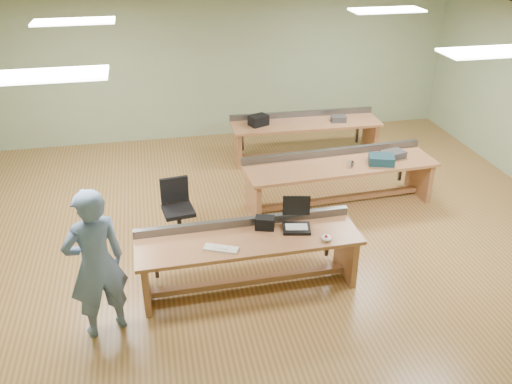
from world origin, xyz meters
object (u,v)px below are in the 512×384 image
workbench_front (249,250)px  laptop_base (296,228)px  camera_bag (265,223)px  mug (351,164)px  parts_bin_teal (381,160)px  task_chair (178,217)px  workbench_back (305,131)px  parts_bin_grey (393,154)px  person (96,264)px  drinks_can (349,164)px  workbench_mid (339,173)px

workbench_front → laptop_base: workbench_front is taller
camera_bag → mug: size_ratio=2.29×
laptop_base → parts_bin_teal: bearing=53.4°
camera_bag → task_chair: task_chair is taller
workbench_back → camera_bag: 4.10m
workbench_back → parts_bin_grey: size_ratio=7.34×
person → mug: person is taller
workbench_front → parts_bin_teal: parts_bin_teal is taller
person → camera_bag: person is taller
task_chair → drinks_can: 2.87m
laptop_base → camera_bag: 0.42m
parts_bin_teal → parts_bin_grey: parts_bin_teal is taller
workbench_back → drinks_can: bearing=-85.9°
camera_bag → parts_bin_teal: size_ratio=0.62×
task_chair → mug: task_chair is taller
workbench_mid → parts_bin_teal: parts_bin_teal is taller
laptop_base → drinks_can: 2.16m
person → mug: (3.87, 2.26, -0.15)m
task_chair → parts_bin_grey: (3.66, 0.57, 0.46)m
person → parts_bin_teal: person is taller
workbench_mid → task_chair: (-2.72, -0.53, -0.22)m
workbench_front → laptop_base: size_ratio=8.05×
workbench_mid → person: bearing=-150.4°
person → task_chair: size_ratio=2.01×
camera_bag → workbench_mid: bearing=64.0°
camera_bag → laptop_base: bearing=1.6°
parts_bin_teal → drinks_can: size_ratio=3.44×
workbench_back → mug: (0.13, -2.14, 0.24)m
workbench_back → laptop_base: bearing=-106.5°
workbench_mid → workbench_back: size_ratio=1.09×
workbench_back → task_chair: (-2.71, -2.52, -0.22)m
workbench_front → mug: (2.03, 1.77, 0.24)m
workbench_back → task_chair: size_ratio=3.15×
task_chair → camera_bag: bearing=-56.6°
task_chair → laptop_base: bearing=-50.0°
workbench_back → drinks_can: size_ratio=25.18×
task_chair → drinks_can: (2.81, 0.35, 0.47)m
parts_bin_teal → camera_bag: bearing=-145.3°
person → drinks_can: person is taller
workbench_mid → laptop_base: 2.26m
workbench_mid → laptop_base: bearing=-127.3°
laptop_base → task_chair: 2.02m
camera_bag → parts_bin_grey: (2.60, 1.79, -0.03)m
parts_bin_grey → camera_bag: bearing=-145.5°
parts_bin_teal → laptop_base: bearing=-138.2°
workbench_mid → camera_bag: bearing=-136.6°
workbench_mid → parts_bin_grey: (0.94, 0.04, 0.24)m
person → workbench_mid: bearing=-169.4°
camera_bag → parts_bin_grey: camera_bag is taller
workbench_front → parts_bin_teal: 3.13m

